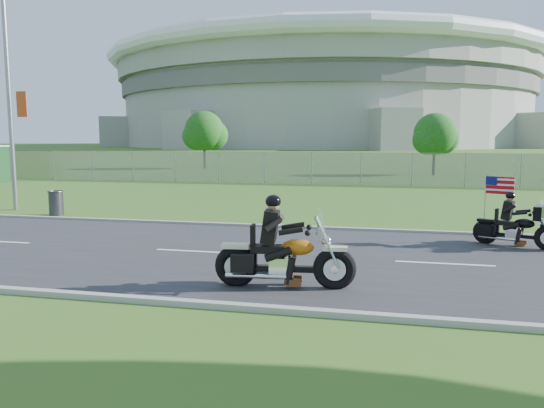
% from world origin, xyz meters
% --- Properties ---
extents(ground, '(420.00, 420.00, 0.00)m').
position_xyz_m(ground, '(0.00, 0.00, 0.00)').
color(ground, '#26571B').
rests_on(ground, ground).
extents(road, '(120.00, 8.00, 0.04)m').
position_xyz_m(road, '(0.00, 0.00, 0.02)').
color(road, '#28282B').
rests_on(road, ground).
extents(curb_north, '(120.00, 0.18, 0.12)m').
position_xyz_m(curb_north, '(0.00, 4.05, 0.05)').
color(curb_north, '#9E9B93').
rests_on(curb_north, ground).
extents(curb_south, '(120.00, 0.18, 0.12)m').
position_xyz_m(curb_south, '(0.00, -4.05, 0.05)').
color(curb_south, '#9E9B93').
rests_on(curb_south, ground).
extents(fence, '(60.00, 0.03, 2.00)m').
position_xyz_m(fence, '(-5.00, 20.00, 1.00)').
color(fence, gray).
rests_on(fence, ground).
extents(stadium, '(140.40, 140.40, 29.20)m').
position_xyz_m(stadium, '(-20.00, 170.00, 15.58)').
color(stadium, '#A3A099').
rests_on(stadium, ground).
extents(streetlight, '(0.90, 2.46, 10.00)m').
position_xyz_m(streetlight, '(-11.98, 6.22, 5.64)').
color(streetlight, gray).
rests_on(streetlight, ground).
extents(tree_fence_near, '(3.52, 3.28, 4.75)m').
position_xyz_m(tree_fence_near, '(6.04, 30.04, 2.97)').
color(tree_fence_near, '#382316').
rests_on(tree_fence_near, ground).
extents(tree_fence_mid, '(3.96, 3.69, 5.30)m').
position_xyz_m(tree_fence_mid, '(-13.95, 34.04, 3.30)').
color(tree_fence_mid, '#382316').
rests_on(tree_fence_mid, ground).
extents(motorcycle_lead, '(2.75, 0.85, 1.85)m').
position_xyz_m(motorcycle_lead, '(0.74, -2.64, 0.58)').
color(motorcycle_lead, black).
rests_on(motorcycle_lead, ground).
extents(motorcycle_follow, '(2.09, 1.16, 1.85)m').
position_xyz_m(motorcycle_follow, '(6.01, 2.45, 0.51)').
color(motorcycle_follow, black).
rests_on(motorcycle_follow, ground).
extents(trash_can, '(0.66, 0.66, 0.90)m').
position_xyz_m(trash_can, '(-9.47, 5.02, 0.45)').
color(trash_can, '#39393F').
rests_on(trash_can, ground).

